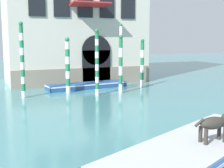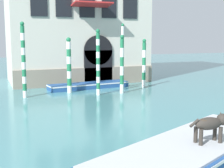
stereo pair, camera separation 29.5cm
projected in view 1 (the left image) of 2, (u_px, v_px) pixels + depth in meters
The scene contains 9 objects.
boat_foreground at pixel (196, 153), 8.60m from camera, with size 7.18×4.86×0.71m.
dog_on_deck at pixel (216, 123), 8.42m from camera, with size 1.19×0.39×0.79m.
boat_moored_near_palazzo at pixel (87, 85), 22.01m from camera, with size 5.89×1.99×0.37m.
mooring_pole_0 at pixel (142, 63), 22.29m from camera, with size 0.27×0.27×3.46m.
mooring_pole_1 at pixel (121, 56), 21.92m from camera, with size 0.21×0.21×4.52m.
mooring_pole_2 at pixel (22, 60), 18.15m from camera, with size 0.25×0.25×4.46m.
mooring_pole_3 at pixel (68, 65), 19.89m from camera, with size 0.29×0.29×3.56m.
mooring_pole_4 at pixel (121, 64), 19.81m from camera, with size 0.25×0.25×3.71m.
mooring_pole_5 at pixel (97, 62), 19.09m from camera, with size 0.23×0.23×4.06m.
Camera 1 is at (-8.08, -0.08, 3.51)m, focal length 50.00 mm.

